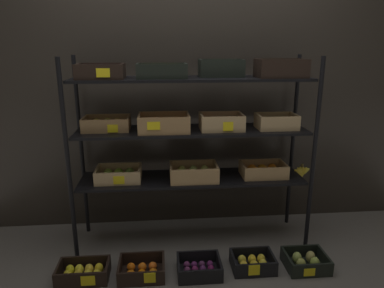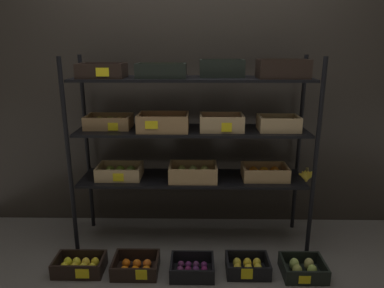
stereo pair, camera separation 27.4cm
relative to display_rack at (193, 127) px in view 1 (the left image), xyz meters
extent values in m
plane|color=#605B56|center=(-0.01, 0.01, -0.97)|extent=(10.00, 10.00, 0.00)
cube|color=#2D2823|center=(-0.01, 0.43, 0.22)|extent=(4.19, 0.12, 2.37)
cylinder|color=black|center=(-0.90, -0.20, -0.22)|extent=(0.03, 0.03, 1.50)
cylinder|color=black|center=(0.89, -0.20, -0.22)|extent=(0.03, 0.03, 1.50)
cylinder|color=black|center=(-0.90, 0.23, -0.22)|extent=(0.03, 0.03, 1.50)
cylinder|color=black|center=(0.89, 0.23, -0.22)|extent=(0.03, 0.03, 1.50)
cube|color=black|center=(-0.01, 0.01, -0.42)|extent=(1.76, 0.40, 0.02)
cube|color=black|center=(-0.01, 0.01, -0.03)|extent=(1.76, 0.40, 0.02)
cube|color=black|center=(-0.01, 0.01, 0.37)|extent=(1.76, 0.40, 0.02)
cube|color=tan|center=(-0.58, 0.00, -0.41)|extent=(0.35, 0.24, 0.01)
cube|color=tan|center=(-0.58, -0.11, -0.35)|extent=(0.35, 0.02, 0.09)
cube|color=tan|center=(-0.58, 0.12, -0.35)|extent=(0.35, 0.02, 0.09)
cube|color=tan|center=(-0.75, 0.00, -0.35)|extent=(0.02, 0.21, 0.09)
cube|color=tan|center=(-0.42, 0.00, -0.35)|extent=(0.02, 0.21, 0.09)
sphere|color=#98C842|center=(-0.66, -0.03, -0.36)|extent=(0.07, 0.07, 0.07)
sphere|color=#95B83A|center=(-0.58, -0.03, -0.36)|extent=(0.07, 0.07, 0.07)
sphere|color=#80B443|center=(-0.50, -0.04, -0.36)|extent=(0.07, 0.07, 0.07)
sphere|color=#98B53D|center=(-0.67, 0.04, -0.36)|extent=(0.07, 0.07, 0.07)
sphere|color=#96C332|center=(-0.59, 0.04, -0.36)|extent=(0.07, 0.07, 0.07)
sphere|color=#8BB347|center=(-0.50, 0.04, -0.36)|extent=(0.07, 0.07, 0.07)
cube|color=yellow|center=(-0.57, -0.12, -0.37)|extent=(0.08, 0.00, 0.06)
cube|color=tan|center=(0.00, -0.04, -0.41)|extent=(0.37, 0.25, 0.01)
cube|color=tan|center=(0.00, -0.15, -0.34)|extent=(0.37, 0.02, 0.11)
cube|color=tan|center=(0.00, 0.08, -0.34)|extent=(0.37, 0.02, 0.11)
cube|color=tan|center=(-0.17, -0.04, -0.34)|extent=(0.02, 0.22, 0.11)
cube|color=tan|center=(0.18, -0.04, -0.34)|extent=(0.02, 0.22, 0.11)
ellipsoid|color=#A8BA50|center=(-0.09, -0.07, -0.35)|extent=(0.07, 0.07, 0.09)
ellipsoid|color=#BABE63|center=(0.00, -0.07, -0.35)|extent=(0.07, 0.07, 0.09)
ellipsoid|color=tan|center=(0.09, -0.07, -0.35)|extent=(0.07, 0.07, 0.09)
ellipsoid|color=#B0AF4A|center=(-0.09, 0.00, -0.35)|extent=(0.07, 0.07, 0.09)
ellipsoid|color=#ADBE5A|center=(0.00, 0.00, -0.35)|extent=(0.07, 0.07, 0.09)
ellipsoid|color=#B0B44F|center=(0.09, 0.00, -0.35)|extent=(0.07, 0.07, 0.09)
cube|color=tan|center=(0.57, 0.00, -0.41)|extent=(0.35, 0.23, 0.01)
cube|color=tan|center=(0.57, -0.11, -0.35)|extent=(0.35, 0.02, 0.09)
cube|color=tan|center=(0.57, 0.11, -0.35)|extent=(0.35, 0.02, 0.09)
cube|color=tan|center=(0.40, 0.00, -0.35)|extent=(0.02, 0.20, 0.09)
cube|color=tan|center=(0.74, 0.00, -0.35)|extent=(0.02, 0.20, 0.09)
sphere|color=orange|center=(0.49, -0.03, -0.36)|extent=(0.07, 0.07, 0.07)
sphere|color=orange|center=(0.58, -0.04, -0.36)|extent=(0.07, 0.07, 0.07)
sphere|color=orange|center=(0.65, -0.04, -0.36)|extent=(0.07, 0.07, 0.07)
sphere|color=orange|center=(0.49, 0.03, -0.36)|extent=(0.07, 0.07, 0.07)
sphere|color=orange|center=(0.57, 0.02, -0.36)|extent=(0.07, 0.07, 0.07)
sphere|color=orange|center=(0.66, 0.03, -0.36)|extent=(0.07, 0.07, 0.07)
cube|color=#A87F51|center=(-0.65, 0.05, -0.01)|extent=(0.35, 0.24, 0.01)
cube|color=#A87F51|center=(-0.65, -0.06, 0.04)|extent=(0.35, 0.02, 0.09)
cube|color=#A87F51|center=(-0.65, 0.16, 0.04)|extent=(0.35, 0.02, 0.09)
cube|color=#A87F51|center=(-0.82, 0.05, 0.04)|extent=(0.02, 0.21, 0.09)
cube|color=#A87F51|center=(-0.49, 0.05, 0.04)|extent=(0.02, 0.21, 0.09)
sphere|color=#D9C055|center=(-0.74, 0.01, 0.03)|extent=(0.07, 0.07, 0.07)
sphere|color=gold|center=(-0.66, 0.01, 0.03)|extent=(0.07, 0.07, 0.07)
sphere|color=gold|center=(-0.57, 0.02, 0.03)|extent=(0.07, 0.07, 0.07)
sphere|color=gold|center=(-0.74, 0.09, 0.03)|extent=(0.07, 0.07, 0.07)
sphere|color=#CEC94A|center=(-0.66, 0.08, 0.03)|extent=(0.07, 0.07, 0.07)
sphere|color=gold|center=(-0.58, 0.08, 0.03)|extent=(0.07, 0.07, 0.07)
cube|color=yellow|center=(-0.60, -0.07, 0.02)|extent=(0.08, 0.01, 0.06)
cube|color=#A87F51|center=(-0.22, -0.03, -0.01)|extent=(0.38, 0.26, 0.01)
cube|color=#A87F51|center=(-0.22, -0.15, 0.05)|extent=(0.38, 0.02, 0.12)
cube|color=#A87F51|center=(-0.22, 0.09, 0.05)|extent=(0.38, 0.02, 0.12)
cube|color=#A87F51|center=(-0.40, -0.03, 0.05)|extent=(0.02, 0.23, 0.12)
cube|color=#A87F51|center=(-0.04, -0.03, 0.05)|extent=(0.02, 0.23, 0.12)
sphere|color=orange|center=(-0.33, -0.07, 0.02)|extent=(0.06, 0.06, 0.06)
sphere|color=orange|center=(-0.25, -0.07, 0.02)|extent=(0.06, 0.06, 0.06)
sphere|color=orange|center=(-0.18, -0.08, 0.02)|extent=(0.06, 0.06, 0.06)
sphere|color=#FF6708|center=(-0.11, -0.07, 0.02)|extent=(0.06, 0.06, 0.06)
sphere|color=orange|center=(-0.33, 0.01, 0.02)|extent=(0.06, 0.06, 0.06)
sphere|color=orange|center=(-0.26, 0.02, 0.02)|extent=(0.06, 0.06, 0.06)
sphere|color=orange|center=(-0.19, 0.01, 0.02)|extent=(0.06, 0.06, 0.06)
sphere|color=orange|center=(-0.11, 0.01, 0.02)|extent=(0.06, 0.06, 0.06)
cube|color=yellow|center=(-0.30, -0.16, 0.05)|extent=(0.09, 0.01, 0.06)
cube|color=tan|center=(0.22, -0.01, -0.01)|extent=(0.33, 0.23, 0.01)
cube|color=tan|center=(0.22, -0.12, 0.05)|extent=(0.33, 0.02, 0.11)
cube|color=tan|center=(0.22, 0.09, 0.05)|extent=(0.33, 0.02, 0.11)
cube|color=tan|center=(0.06, -0.01, 0.05)|extent=(0.02, 0.20, 0.11)
cube|color=tan|center=(0.37, -0.01, 0.05)|extent=(0.02, 0.20, 0.11)
sphere|color=red|center=(0.16, -0.05, 0.03)|extent=(0.07, 0.07, 0.07)
sphere|color=red|center=(0.27, -0.04, 0.03)|extent=(0.07, 0.07, 0.07)
sphere|color=red|center=(0.16, 0.02, 0.03)|extent=(0.07, 0.07, 0.07)
sphere|color=red|center=(0.27, 0.02, 0.03)|extent=(0.07, 0.07, 0.07)
cube|color=yellow|center=(0.25, -0.13, 0.03)|extent=(0.08, 0.01, 0.07)
cube|color=tan|center=(0.65, -0.02, -0.01)|extent=(0.30, 0.21, 0.01)
cube|color=tan|center=(0.65, -0.12, 0.04)|extent=(0.30, 0.02, 0.10)
cube|color=tan|center=(0.65, 0.08, 0.04)|extent=(0.30, 0.02, 0.10)
cube|color=tan|center=(0.50, -0.02, 0.04)|extent=(0.02, 0.18, 0.10)
cube|color=tan|center=(0.79, -0.02, 0.04)|extent=(0.02, 0.18, 0.10)
ellipsoid|color=brown|center=(0.57, -0.05, 0.03)|extent=(0.05, 0.05, 0.07)
ellipsoid|color=brown|center=(0.65, -0.05, 0.03)|extent=(0.05, 0.05, 0.07)
ellipsoid|color=brown|center=(0.72, -0.05, 0.03)|extent=(0.05, 0.05, 0.07)
ellipsoid|color=brown|center=(0.58, 0.02, 0.03)|extent=(0.05, 0.05, 0.07)
ellipsoid|color=brown|center=(0.65, 0.01, 0.03)|extent=(0.05, 0.05, 0.07)
ellipsoid|color=brown|center=(0.72, 0.02, 0.03)|extent=(0.05, 0.05, 0.07)
cube|color=black|center=(-0.66, -0.03, 0.38)|extent=(0.33, 0.25, 0.01)
cube|color=black|center=(-0.66, -0.15, 0.44)|extent=(0.33, 0.02, 0.09)
cube|color=black|center=(-0.66, 0.08, 0.44)|extent=(0.33, 0.02, 0.09)
cube|color=black|center=(-0.82, -0.03, 0.44)|extent=(0.02, 0.22, 0.09)
cube|color=black|center=(-0.50, -0.03, 0.44)|extent=(0.02, 0.22, 0.09)
sphere|color=#642E57|center=(-0.75, -0.09, 0.41)|extent=(0.05, 0.05, 0.05)
sphere|color=#6B1C44|center=(-0.69, -0.09, 0.41)|extent=(0.05, 0.05, 0.05)
sphere|color=#562847|center=(-0.63, -0.09, 0.41)|extent=(0.05, 0.05, 0.05)
sphere|color=#681C45|center=(-0.57, -0.09, 0.41)|extent=(0.05, 0.05, 0.05)
sphere|color=#5B1C4E|center=(-0.75, -0.04, 0.41)|extent=(0.05, 0.05, 0.05)
sphere|color=#592F5A|center=(-0.69, -0.03, 0.41)|extent=(0.05, 0.05, 0.05)
sphere|color=#652C57|center=(-0.63, -0.03, 0.41)|extent=(0.05, 0.05, 0.05)
sphere|color=#55224D|center=(-0.56, -0.03, 0.41)|extent=(0.05, 0.05, 0.05)
sphere|color=#57245C|center=(-0.75, 0.02, 0.41)|extent=(0.05, 0.05, 0.05)
sphere|color=#642158|center=(-0.69, 0.03, 0.41)|extent=(0.05, 0.05, 0.05)
sphere|color=#5C2946|center=(-0.62, 0.02, 0.41)|extent=(0.05, 0.05, 0.05)
sphere|color=#561A58|center=(-0.57, 0.02, 0.41)|extent=(0.05, 0.05, 0.05)
cube|color=yellow|center=(-0.62, -0.16, 0.43)|extent=(0.09, 0.01, 0.06)
cube|color=black|center=(-0.23, -0.03, 0.38)|extent=(0.36, 0.22, 0.01)
cube|color=black|center=(-0.23, -0.14, 0.44)|extent=(0.36, 0.02, 0.09)
cube|color=black|center=(-0.23, 0.07, 0.44)|extent=(0.36, 0.02, 0.09)
cube|color=black|center=(-0.40, -0.03, 0.44)|extent=(0.02, 0.18, 0.09)
cube|color=black|center=(-0.06, -0.03, 0.44)|extent=(0.02, 0.18, 0.09)
ellipsoid|color=yellow|center=(-0.33, -0.06, 0.43)|extent=(0.06, 0.06, 0.08)
ellipsoid|color=yellow|center=(-0.26, -0.06, 0.43)|extent=(0.06, 0.06, 0.08)
ellipsoid|color=yellow|center=(-0.20, -0.06, 0.43)|extent=(0.06, 0.06, 0.08)
ellipsoid|color=yellow|center=(-0.13, -0.07, 0.43)|extent=(0.06, 0.06, 0.08)
ellipsoid|color=yellow|center=(-0.33, 0.00, 0.43)|extent=(0.06, 0.06, 0.08)
ellipsoid|color=yellow|center=(-0.26, 0.00, 0.43)|extent=(0.06, 0.06, 0.08)
ellipsoid|color=yellow|center=(-0.19, -0.01, 0.43)|extent=(0.06, 0.06, 0.08)
ellipsoid|color=yellow|center=(-0.13, -0.01, 0.43)|extent=(0.06, 0.06, 0.08)
cube|color=black|center=(0.21, 0.04, 0.38)|extent=(0.33, 0.21, 0.01)
cube|color=black|center=(0.21, -0.05, 0.45)|extent=(0.33, 0.02, 0.12)
cube|color=black|center=(0.21, 0.14, 0.45)|extent=(0.33, 0.02, 0.12)
cube|color=black|center=(0.06, 0.04, 0.45)|extent=(0.02, 0.18, 0.12)
cube|color=black|center=(0.37, 0.04, 0.45)|extent=(0.02, 0.18, 0.12)
sphere|color=#8CBE3E|center=(0.16, 0.02, 0.43)|extent=(0.07, 0.07, 0.07)
sphere|color=#7FB03E|center=(0.27, 0.02, 0.43)|extent=(0.07, 0.07, 0.07)
sphere|color=#88C131|center=(0.16, 0.07, 0.43)|extent=(0.07, 0.07, 0.07)
sphere|color=#8BBF41|center=(0.27, 0.07, 0.43)|extent=(0.07, 0.07, 0.07)
cube|color=black|center=(0.65, -0.05, 0.38)|extent=(0.36, 0.23, 0.01)
cube|color=black|center=(0.65, -0.15, 0.45)|extent=(0.36, 0.02, 0.12)
cube|color=black|center=(0.65, 0.06, 0.45)|extent=(0.36, 0.02, 0.12)
cube|color=black|center=(0.48, -0.05, 0.45)|extent=(0.02, 0.20, 0.12)
cube|color=black|center=(0.82, -0.05, 0.45)|extent=(0.02, 0.20, 0.12)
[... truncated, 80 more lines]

